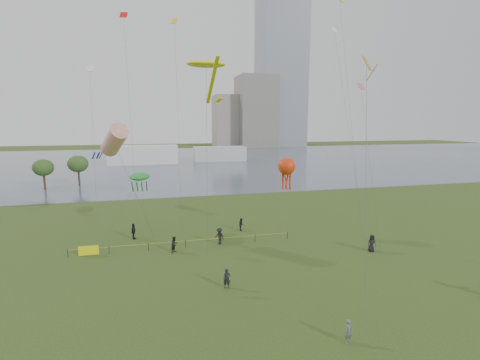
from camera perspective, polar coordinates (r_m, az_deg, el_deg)
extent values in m
plane|color=#253A12|center=(28.17, 5.13, -19.71)|extent=(400.00, 400.00, 0.00)
cube|color=#505C6E|center=(124.24, -9.90, 3.07)|extent=(400.00, 120.00, 0.08)
cube|color=gray|center=(208.84, 6.77, 22.29)|extent=(24.00, 24.00, 120.00)
cube|color=slate|center=(193.03, 2.62, 11.10)|extent=(20.00, 20.00, 38.00)
cube|color=gray|center=(195.37, -1.89, 9.62)|extent=(16.00, 18.00, 28.00)
cube|color=white|center=(118.77, -15.57, 4.01)|extent=(22.00, 8.00, 6.00)
cube|color=silver|center=(123.73, -3.37, 4.32)|extent=(18.00, 7.00, 5.00)
cylinder|color=#3D2B1B|center=(81.16, -29.40, -0.44)|extent=(0.44, 0.44, 2.82)
ellipsoid|color=#385923|center=(80.74, -29.58, 1.77)|extent=(4.01, 4.01, 3.38)
cylinder|color=#3D2B1B|center=(82.55, -24.89, 0.11)|extent=(0.44, 0.44, 2.97)
ellipsoid|color=#385923|center=(82.12, -25.05, 2.41)|extent=(4.23, 4.23, 3.57)
cylinder|color=black|center=(40.45, -26.42, -10.72)|extent=(0.07, 0.07, 0.85)
cylinder|color=black|center=(39.74, -20.70, -10.69)|extent=(0.07, 0.07, 0.85)
cylinder|color=black|center=(39.42, -14.82, -10.54)|extent=(0.07, 0.07, 0.85)
cylinder|color=black|center=(39.51, -8.92, -10.28)|extent=(0.07, 0.07, 0.85)
cylinder|color=black|center=(39.99, -3.12, -9.93)|extent=(0.07, 0.07, 0.85)
cylinder|color=black|center=(40.87, 2.48, -9.49)|extent=(0.07, 0.07, 0.85)
cylinder|color=black|center=(42.10, 7.78, -8.99)|extent=(0.07, 0.07, 0.85)
cylinder|color=yellow|center=(39.40, -8.93, -9.84)|extent=(24.00, 0.03, 0.03)
cube|color=#F7F20D|center=(40.01, -23.60, -10.55)|extent=(2.00, 0.04, 1.00)
imported|color=#5C5E64|center=(24.68, 17.41, -22.64)|extent=(0.65, 0.52, 1.56)
imported|color=black|center=(38.18, -10.69, -10.35)|extent=(1.04, 1.07, 1.73)
imported|color=black|center=(39.90, -3.38, -9.17)|extent=(1.32, 1.41, 1.91)
imported|color=black|center=(43.37, -17.07, -8.05)|extent=(0.77, 1.20, 1.90)
imported|color=black|center=(40.32, 20.80, -9.64)|extent=(0.98, 0.72, 1.85)
imported|color=black|center=(30.12, -2.16, -15.86)|extent=(0.65, 0.46, 1.66)
imported|color=black|center=(44.72, 0.23, -7.28)|extent=(0.73, 0.87, 1.61)
cylinder|color=#3F3F42|center=(38.80, -5.46, 4.17)|extent=(1.12, 6.43, 20.29)
ellipsoid|color=#F9EA0D|center=(42.39, -5.58, 18.38)|extent=(4.58, 2.86, 0.72)
cube|color=#F9EA0D|center=(37.95, -4.58, 15.78)|extent=(0.36, 6.98, 4.09)
cube|color=#F9EA0D|center=(34.04, -3.48, 12.96)|extent=(0.95, 0.95, 0.42)
cylinder|color=#3F3F42|center=(42.38, -16.88, -1.63)|extent=(3.97, 0.84, 11.69)
cylinder|color=red|center=(42.25, -19.92, 6.17)|extent=(3.89, 5.29, 3.99)
cylinder|color=#1B2CBE|center=(41.35, -21.90, 3.77)|extent=(0.60, 1.13, 0.88)
cylinder|color=#1B2CBE|center=(41.76, -22.20, 3.80)|extent=(0.60, 1.13, 0.88)
cylinder|color=#1B2CBE|center=(41.69, -22.84, 3.75)|extent=(0.60, 1.13, 0.88)
cylinder|color=#1B2CBE|center=(41.23, -22.94, 3.68)|extent=(0.60, 1.13, 0.88)
cylinder|color=#1B2CBE|center=(41.01, -22.35, 3.70)|extent=(0.60, 1.13, 0.88)
cylinder|color=#3F3F42|center=(42.39, -19.37, -4.99)|extent=(4.80, 7.30, 7.03)
ellipsoid|color=#198E25|center=(45.08, -16.16, 0.57)|extent=(2.43, 4.38, 0.85)
cylinder|color=#198E25|center=(43.71, -17.23, -1.08)|extent=(0.16, 1.79, 1.54)
cylinder|color=#198E25|center=(43.68, -16.51, -1.05)|extent=(0.16, 1.79, 1.54)
cylinder|color=#198E25|center=(43.65, -15.79, -1.03)|extent=(0.16, 1.79, 1.54)
cylinder|color=#198E25|center=(43.64, -15.07, -1.00)|extent=(0.16, 1.79, 1.54)
cylinder|color=#3F3F42|center=(39.94, 6.65, -4.33)|extent=(3.70, 6.07, 8.44)
sphere|color=red|center=(42.59, 7.67, 2.29)|extent=(2.14, 2.14, 2.14)
cylinder|color=red|center=(43.01, 8.24, 0.19)|extent=(0.18, 0.54, 2.60)
cylinder|color=red|center=(43.31, 7.72, 0.27)|extent=(0.49, 0.36, 2.61)
cylinder|color=red|center=(43.13, 7.10, 0.24)|extent=(0.49, 0.36, 2.61)
cylinder|color=red|center=(42.65, 6.99, 0.14)|extent=(0.18, 0.54, 2.60)
cylinder|color=red|center=(42.34, 7.52, 0.06)|extent=(0.49, 0.36, 2.61)
cylinder|color=red|center=(42.52, 8.15, 0.08)|extent=(0.49, 0.36, 2.61)
cylinder|color=#3F3F42|center=(29.75, 19.99, 1.03)|extent=(7.29, 12.76, 19.30)
cube|color=orange|center=(37.19, 20.10, 17.55)|extent=(1.66, 1.66, 1.35)
cylinder|color=orange|center=(36.31, 20.82, 16.13)|extent=(0.08, 1.58, 1.35)
cube|color=red|center=(48.77, -18.55, 24.32)|extent=(1.04, 1.00, 0.76)
cube|color=yellow|center=(49.54, -10.70, 24.25)|extent=(1.05, 0.96, 0.76)
cube|color=#E5598C|center=(42.78, 19.25, 14.32)|extent=(0.97, 0.68, 0.76)
cube|color=white|center=(46.47, -23.43, 16.47)|extent=(1.01, 0.76, 0.76)
cube|color=white|center=(48.07, 15.24, 22.66)|extent=(1.04, 0.85, 0.76)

